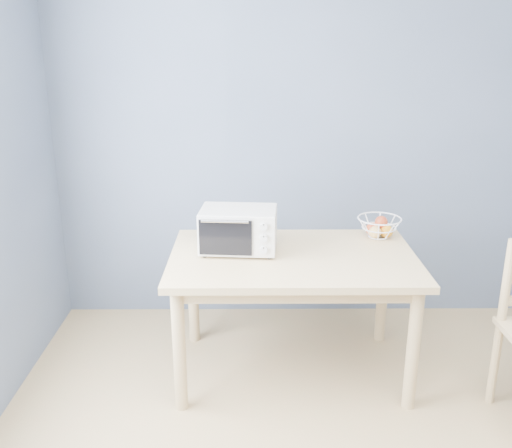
{
  "coord_description": "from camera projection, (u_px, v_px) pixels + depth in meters",
  "views": [
    {
      "loc": [
        -0.65,
        -1.59,
        1.93
      ],
      "look_at": [
        -0.63,
        1.45,
        0.93
      ],
      "focal_mm": 40.0,
      "sensor_mm": 36.0,
      "label": 1
    }
  ],
  "objects": [
    {
      "name": "room",
      "position": [
        468.0,
        257.0,
        1.72
      ],
      "size": [
        4.01,
        4.51,
        2.61
      ],
      "color": "tan",
      "rests_on": "ground"
    },
    {
      "name": "toaster_oven",
      "position": [
        236.0,
        229.0,
        3.27
      ],
      "size": [
        0.45,
        0.34,
        0.25
      ],
      "rotation": [
        0.0,
        0.0,
        -0.08
      ],
      "color": "silver",
      "rests_on": "dining_table"
    },
    {
      "name": "dining_table",
      "position": [
        293.0,
        271.0,
        3.28
      ],
      "size": [
        1.4,
        0.9,
        0.75
      ],
      "color": "tan",
      "rests_on": "ground"
    },
    {
      "name": "fruit_basket",
      "position": [
        379.0,
        227.0,
        3.51
      ],
      "size": [
        0.33,
        0.33,
        0.14
      ],
      "rotation": [
        0.0,
        0.0,
        -0.25
      ],
      "color": "white",
      "rests_on": "dining_table"
    }
  ]
}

